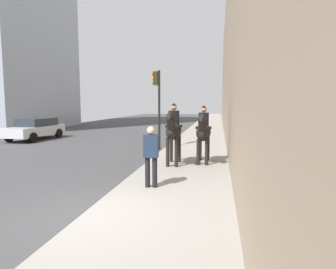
% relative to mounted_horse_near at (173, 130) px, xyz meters
% --- Properties ---
extents(sidewalk_slab, '(120.00, 3.21, 0.12)m').
position_rel_mounted_horse_near_xyz_m(sidewalk_slab, '(-5.16, -0.48, -1.38)').
color(sidewalk_slab, gray).
rests_on(sidewalk_slab, ground).
extents(mounted_horse_near, '(2.15, 0.61, 2.34)m').
position_rel_mounted_horse_near_xyz_m(mounted_horse_near, '(0.00, 0.00, 0.00)').
color(mounted_horse_near, black).
rests_on(mounted_horse_near, sidewalk_slab).
extents(mounted_horse_far, '(2.15, 0.61, 2.26)m').
position_rel_mounted_horse_near_xyz_m(mounted_horse_far, '(0.50, -1.10, -0.08)').
color(mounted_horse_far, black).
rests_on(mounted_horse_far, sidewalk_slab).
extents(pedestrian_greeting, '(0.30, 0.43, 1.70)m').
position_rel_mounted_horse_near_xyz_m(pedestrian_greeting, '(-3.04, 0.14, -0.34)').
color(pedestrian_greeting, black).
rests_on(pedestrian_greeting, sidewalk_slab).
extents(car_near_lane, '(4.48, 2.12, 1.44)m').
position_rel_mounted_horse_near_xyz_m(car_near_lane, '(6.86, 10.51, -0.67)').
color(car_near_lane, silver).
rests_on(car_near_lane, ground).
extents(traffic_light_near_curb, '(0.20, 0.44, 4.12)m').
position_rel_mounted_horse_near_xyz_m(traffic_light_near_curb, '(3.96, 1.46, 1.31)').
color(traffic_light_near_curb, black).
rests_on(traffic_light_near_curb, ground).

